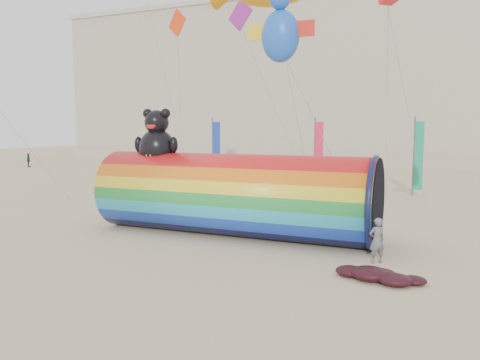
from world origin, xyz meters
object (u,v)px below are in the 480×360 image
at_px(kite_handler, 377,240).
at_px(fabric_bundle, 377,275).
at_px(hotel_building, 286,85).
at_px(windsock_assembly, 233,193).

xyz_separation_m(kite_handler, fabric_bundle, (0.27, -1.89, -0.59)).
xyz_separation_m(hotel_building, windsock_assembly, (11.92, -43.87, -8.52)).
height_order(hotel_building, fabric_bundle, hotel_building).
bearing_deg(windsock_assembly, fabric_bundle, -30.53).
relative_size(windsock_assembly, fabric_bundle, 4.47).
relative_size(windsock_assembly, kite_handler, 7.68).
distance_m(windsock_assembly, fabric_bundle, 7.55).
height_order(windsock_assembly, kite_handler, windsock_assembly).
height_order(kite_handler, fabric_bundle, kite_handler).
bearing_deg(hotel_building, kite_handler, -68.52).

